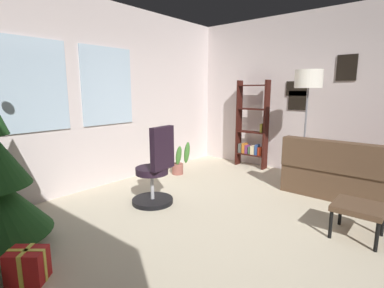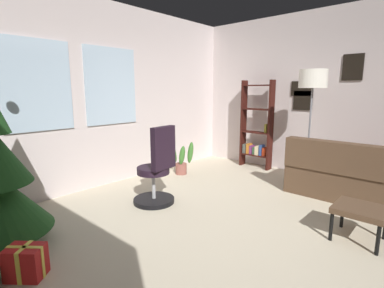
# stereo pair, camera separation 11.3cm
# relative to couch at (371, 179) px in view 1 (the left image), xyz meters

# --- Properties ---
(ground_plane) EXTENTS (5.58, 5.02, 0.10)m
(ground_plane) POSITION_rel_couch_xyz_m (-2.05, 0.94, -0.35)
(ground_plane) COLOR beige
(wall_back_with_windows) EXTENTS (5.58, 0.12, 2.89)m
(wall_back_with_windows) POSITION_rel_couch_xyz_m (-2.07, 3.49, 1.15)
(wall_back_with_windows) COLOR silver
(wall_back_with_windows) RESTS_ON ground_plane
(wall_right_with_frames) EXTENTS (0.12, 5.02, 2.89)m
(wall_right_with_frames) POSITION_rel_couch_xyz_m (0.79, 0.94, 1.14)
(wall_right_with_frames) COLOR silver
(wall_right_with_frames) RESTS_ON ground_plane
(couch) EXTENTS (1.45, 2.04, 0.84)m
(couch) POSITION_rel_couch_xyz_m (0.00, 0.00, 0.00)
(couch) COLOR brown
(couch) RESTS_ON ground_plane
(footstool) EXTENTS (0.46, 0.47, 0.36)m
(footstool) POSITION_rel_couch_xyz_m (-1.34, -0.09, 0.01)
(footstool) COLOR brown
(footstool) RESTS_ON ground_plane
(gift_box_red) EXTENTS (0.34, 0.35, 0.28)m
(gift_box_red) POSITION_rel_couch_xyz_m (-3.86, 1.80, -0.17)
(gift_box_red) COLOR red
(gift_box_red) RESTS_ON ground_plane
(office_chair) EXTENTS (0.56, 0.56, 1.07)m
(office_chair) POSITION_rel_couch_xyz_m (-2.07, 2.20, 0.11)
(office_chair) COLOR black
(office_chair) RESTS_ON ground_plane
(bookshelf) EXTENTS (0.18, 0.64, 1.72)m
(bookshelf) POSITION_rel_couch_xyz_m (0.52, 2.17, 0.45)
(bookshelf) COLOR #34120D
(bookshelf) RESTS_ON ground_plane
(floor_lamp) EXTENTS (0.42, 0.42, 1.84)m
(floor_lamp) POSITION_rel_couch_xyz_m (0.10, 0.99, 1.30)
(floor_lamp) COLOR slate
(floor_lamp) RESTS_ON ground_plane
(potted_plant) EXTENTS (0.41, 0.46, 0.62)m
(potted_plant) POSITION_rel_couch_xyz_m (-0.81, 2.95, -0.04)
(potted_plant) COLOR #8F5146
(potted_plant) RESTS_ON ground_plane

